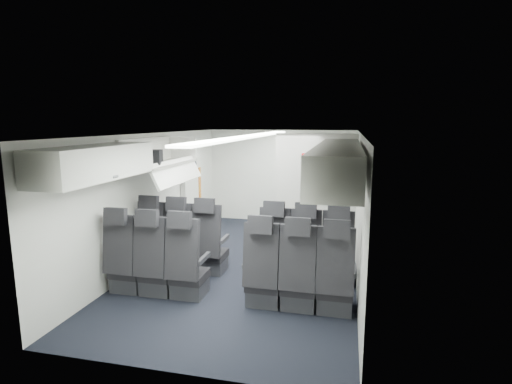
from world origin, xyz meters
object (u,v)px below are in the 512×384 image
at_px(carry_on_bag, 149,157).
at_px(galley_unit, 321,185).
at_px(seat_row_front, 242,251).
at_px(flight_attendant, 289,195).
at_px(boarding_door, 192,189).
at_px(seat_row_mid, 224,272).

bearing_deg(carry_on_bag, galley_unit, 41.68).
bearing_deg(seat_row_front, galley_unit, 73.72).
bearing_deg(carry_on_bag, seat_row_front, -7.40).
height_order(flight_attendant, carry_on_bag, carry_on_bag).
distance_m(galley_unit, boarding_door, 2.84).
distance_m(flight_attendant, carry_on_bag, 3.14).
distance_m(seat_row_mid, galley_unit, 4.30).
distance_m(boarding_door, carry_on_bag, 2.41).
relative_size(galley_unit, flight_attendant, 1.09).
relative_size(seat_row_front, carry_on_bag, 9.21).
relative_size(seat_row_front, seat_row_mid, 1.00).
bearing_deg(seat_row_mid, galley_unit, 77.12).
xyz_separation_m(boarding_door, carry_on_bag, (0.25, -2.24, 0.86)).
relative_size(seat_row_mid, galley_unit, 1.75).
bearing_deg(boarding_door, seat_row_front, -51.84).
distance_m(seat_row_front, galley_unit, 3.43).
height_order(seat_row_front, boarding_door, boarding_door).
relative_size(seat_row_mid, boarding_door, 1.79).
distance_m(seat_row_front, flight_attendant, 2.35).
height_order(seat_row_front, galley_unit, galley_unit).
height_order(galley_unit, boarding_door, galley_unit).
bearing_deg(carry_on_bag, seat_row_mid, -41.97).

